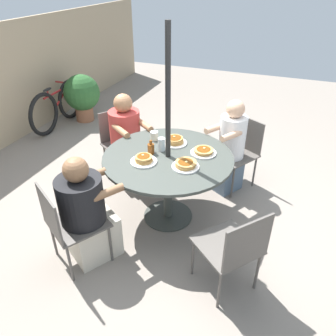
{
  "coord_description": "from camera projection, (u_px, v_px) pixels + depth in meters",
  "views": [
    {
      "loc": [
        -2.61,
        -1.04,
        2.37
      ],
      "look_at": [
        0.0,
        0.0,
        0.62
      ],
      "focal_mm": 35.0,
      "sensor_mm": 36.0,
      "label": 1
    }
  ],
  "objects": [
    {
      "name": "patio_chair_west",
      "position": [
        234.0,
        247.0,
        2.57
      ],
      "size": [
        0.64,
        0.64,
        0.84
      ],
      "rotation": [
        0.0,
        0.0,
        -0.69
      ],
      "color": "#514C47",
      "rests_on": "ground"
    },
    {
      "name": "diner_south",
      "position": [
        87.0,
        215.0,
        2.92
      ],
      "size": [
        0.61,
        0.57,
        1.07
      ],
      "rotation": [
        0.0,
        0.0,
        -2.11
      ],
      "color": "beige",
      "rests_on": "ground"
    },
    {
      "name": "syrup_bottle",
      "position": [
        151.0,
        148.0,
        3.26
      ],
      "size": [
        0.09,
        0.07,
        0.14
      ],
      "color": "brown",
      "rests_on": "patio_table"
    },
    {
      "name": "potted_shrub",
      "position": [
        82.0,
        95.0,
        5.64
      ],
      "size": [
        0.62,
        0.62,
        0.81
      ],
      "color": "brown",
      "rests_on": "ground"
    },
    {
      "name": "diner_north",
      "position": [
        230.0,
        150.0,
        3.84
      ],
      "size": [
        0.52,
        0.48,
        1.13
      ],
      "rotation": [
        0.0,
        0.0,
        1.04
      ],
      "color": "slate",
      "rests_on": "ground"
    },
    {
      "name": "drinking_glass_a",
      "position": [
        162.0,
        144.0,
        3.3
      ],
      "size": [
        0.07,
        0.07,
        0.14
      ],
      "primitive_type": "cylinder",
      "color": "silver",
      "rests_on": "patio_table"
    },
    {
      "name": "patio_chair_north",
      "position": [
        239.0,
        149.0,
        3.95
      ],
      "size": [
        0.62,
        0.62,
        0.84
      ],
      "rotation": [
        0.0,
        0.0,
        1.04
      ],
      "color": "#514C47",
      "rests_on": "ground"
    },
    {
      "name": "patio_table",
      "position": [
        168.0,
        165.0,
        3.29
      ],
      "size": [
        1.3,
        1.3,
        0.76
      ],
      "color": "#383D38",
      "rests_on": "ground"
    },
    {
      "name": "coffee_cup",
      "position": [
        154.0,
        136.0,
        3.51
      ],
      "size": [
        0.08,
        0.08,
        0.1
      ],
      "color": "beige",
      "rests_on": "patio_table"
    },
    {
      "name": "umbrella_pole",
      "position": [
        168.0,
        134.0,
        3.11
      ],
      "size": [
        0.05,
        0.05,
        2.0
      ],
      "primitive_type": "cylinder",
      "color": "black",
      "rests_on": "ground"
    },
    {
      "name": "pancake_plate_a",
      "position": [
        185.0,
        165.0,
        3.04
      ],
      "size": [
        0.26,
        0.26,
        0.07
      ],
      "color": "white",
      "rests_on": "patio_table"
    },
    {
      "name": "diner_east",
      "position": [
        127.0,
        143.0,
        4.01
      ],
      "size": [
        0.58,
        0.62,
        1.13
      ],
      "rotation": [
        0.0,
        0.0,
        -3.75
      ],
      "color": "gray",
      "rests_on": "ground"
    },
    {
      "name": "pancake_plate_b",
      "position": [
        144.0,
        160.0,
        3.12
      ],
      "size": [
        0.26,
        0.26,
        0.08
      ],
      "color": "white",
      "rests_on": "patio_table"
    },
    {
      "name": "ground_plane",
      "position": [
        168.0,
        216.0,
        3.64
      ],
      "size": [
        12.0,
        12.0,
        0.0
      ],
      "primitive_type": "plane",
      "color": "gray"
    },
    {
      "name": "patio_chair_south",
      "position": [
        68.0,
        222.0,
        2.82
      ],
      "size": [
        0.63,
        0.63,
        0.84
      ],
      "rotation": [
        0.0,
        0.0,
        -2.11
      ],
      "color": "#514C47",
      "rests_on": "ground"
    },
    {
      "name": "patio_chair_east",
      "position": [
        121.0,
        140.0,
        4.15
      ],
      "size": [
        0.63,
        0.63,
        0.84
      ],
      "rotation": [
        0.0,
        0.0,
        -3.75
      ],
      "color": "#514C47",
      "rests_on": "ground"
    },
    {
      "name": "pancake_plate_d",
      "position": [
        175.0,
        141.0,
        3.44
      ],
      "size": [
        0.26,
        0.26,
        0.08
      ],
      "color": "white",
      "rests_on": "patio_table"
    },
    {
      "name": "pancake_plate_c",
      "position": [
        203.0,
        152.0,
        3.27
      ],
      "size": [
        0.26,
        0.26,
        0.06
      ],
      "color": "white",
      "rests_on": "patio_table"
    },
    {
      "name": "bicycle",
      "position": [
        58.0,
        106.0,
        5.52
      ],
      "size": [
        1.45,
        0.44,
        0.71
      ],
      "rotation": [
        0.0,
        0.0,
        0.05
      ],
      "color": "black",
      "rests_on": "ground"
    }
  ]
}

